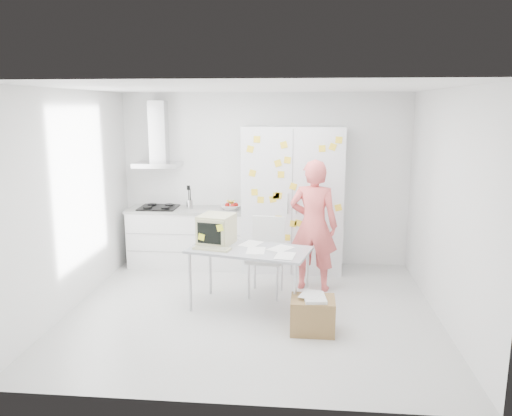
# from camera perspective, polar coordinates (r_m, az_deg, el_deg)

# --- Properties ---
(floor) EXTENTS (4.50, 4.00, 0.02)m
(floor) POSITION_cam_1_polar(r_m,az_deg,el_deg) (6.34, -0.43, -11.69)
(floor) COLOR silver
(floor) RESTS_ON ground
(walls) EXTENTS (4.52, 4.01, 2.70)m
(walls) POSITION_cam_1_polar(r_m,az_deg,el_deg) (6.64, 0.17, 1.65)
(walls) COLOR white
(walls) RESTS_ON ground
(ceiling) EXTENTS (4.50, 4.00, 0.02)m
(ceiling) POSITION_cam_1_polar(r_m,az_deg,el_deg) (5.83, -0.48, 13.59)
(ceiling) COLOR white
(ceiling) RESTS_ON walls
(counter_run) EXTENTS (1.84, 0.63, 1.28)m
(counter_run) POSITION_cam_1_polar(r_m,az_deg,el_deg) (7.97, -7.82, -3.23)
(counter_run) COLOR white
(counter_run) RESTS_ON ground
(range_hood) EXTENTS (0.70, 0.48, 1.01)m
(range_hood) POSITION_cam_1_polar(r_m,az_deg,el_deg) (7.97, -11.09, 7.52)
(range_hood) COLOR silver
(range_hood) RESTS_ON walls
(tall_cabinet) EXTENTS (1.50, 0.68, 2.20)m
(tall_cabinet) POSITION_cam_1_polar(r_m,az_deg,el_deg) (7.60, 4.20, 0.98)
(tall_cabinet) COLOR silver
(tall_cabinet) RESTS_ON ground
(person) EXTENTS (0.73, 0.55, 1.80)m
(person) POSITION_cam_1_polar(r_m,az_deg,el_deg) (6.82, 6.59, -1.99)
(person) COLOR #E85C5A
(person) RESTS_ON ground
(desk) EXTENTS (1.58, 1.05, 1.16)m
(desk) POSITION_cam_1_polar(r_m,az_deg,el_deg) (6.23, -3.21, -3.47)
(desk) COLOR #9FA2AA
(desk) RESTS_ON ground
(chair) EXTENTS (0.52, 0.52, 1.04)m
(chair) POSITION_cam_1_polar(r_m,az_deg,el_deg) (6.72, 1.25, -4.93)
(chair) COLOR silver
(chair) RESTS_ON ground
(cardboard_box) EXTENTS (0.50, 0.41, 0.43)m
(cardboard_box) POSITION_cam_1_polar(r_m,az_deg,el_deg) (5.75, 6.49, -12.00)
(cardboard_box) COLOR olive
(cardboard_box) RESTS_ON ground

